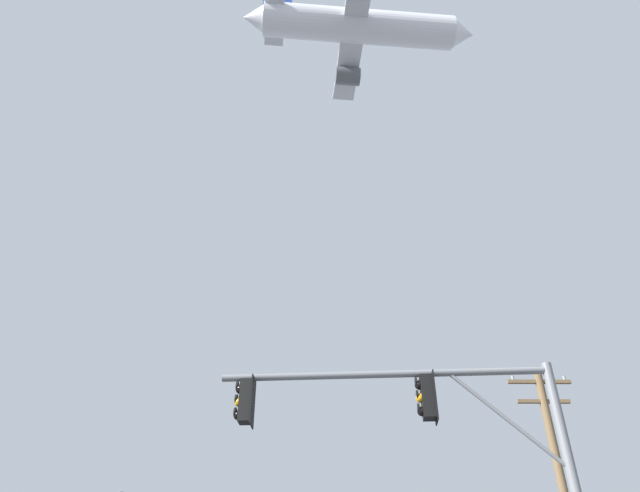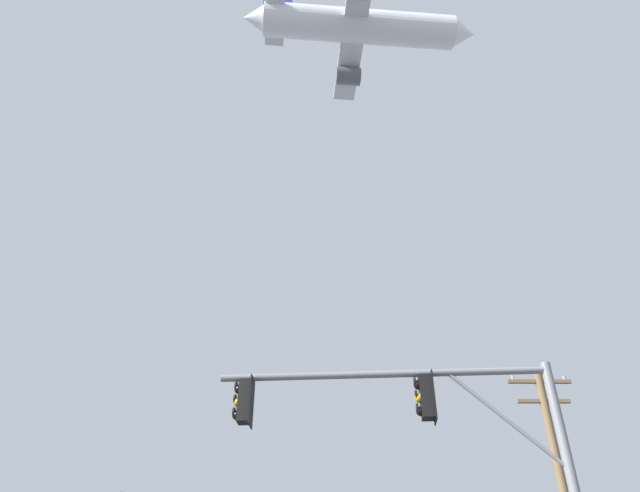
{
  "view_description": "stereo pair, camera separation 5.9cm",
  "coord_description": "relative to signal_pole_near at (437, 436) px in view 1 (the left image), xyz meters",
  "views": [
    {
      "loc": [
        0.86,
        -5.1,
        1.15
      ],
      "look_at": [
        1.06,
        15.95,
        15.7
      ],
      "focal_mm": 32.95,
      "sensor_mm": 36.0,
      "label": 1
    },
    {
      "loc": [
        0.92,
        -5.1,
        1.15
      ],
      "look_at": [
        1.06,
        15.95,
        15.7
      ],
      "focal_mm": 32.95,
      "sensor_mm": 36.0,
      "label": 2
    }
  ],
  "objects": [
    {
      "name": "signal_pole_near",
      "position": [
        0.0,
        0.0,
        0.0
      ],
      "size": [
        6.96,
        0.79,
        6.13
      ],
      "color": "slate",
      "rests_on": "ground"
    },
    {
      "name": "airplane",
      "position": [
        1.77,
        23.65,
        47.31
      ],
      "size": [
        23.17,
        17.9,
        6.32
      ],
      "color": "white"
    }
  ]
}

